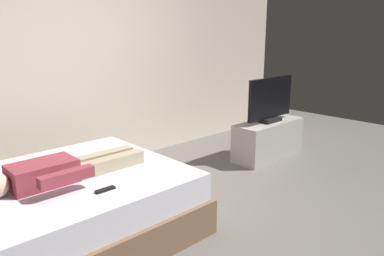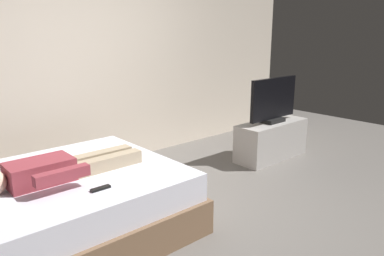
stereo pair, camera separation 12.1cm
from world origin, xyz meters
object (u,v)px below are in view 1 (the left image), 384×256
object	(u,v)px
person	(60,171)
tv	(270,101)
tv_stand	(268,139)
remote	(105,190)
bed	(57,211)

from	to	relation	value
person	tv	size ratio (longest dim) A/B	1.43
tv_stand	remote	bearing A→B (deg)	-169.20
person	tv	distance (m)	2.97
person	remote	bearing A→B (deg)	-69.53
tv_stand	person	bearing A→B (deg)	-177.45
bed	tv	size ratio (longest dim) A/B	2.34
person	tv_stand	xyz separation A→B (m)	(2.97, 0.13, -0.37)
remote	tv_stand	world-z (taller)	remote
tv	person	bearing A→B (deg)	-177.45
person	tv	xyz separation A→B (m)	(2.97, 0.13, 0.16)
bed	tv	xyz separation A→B (m)	(2.99, 0.07, 0.52)
person	tv_stand	world-z (taller)	person
bed	remote	bearing A→B (deg)	-68.93
tv_stand	tv	bearing A→B (deg)	180.00
remote	bed	bearing A→B (deg)	111.07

